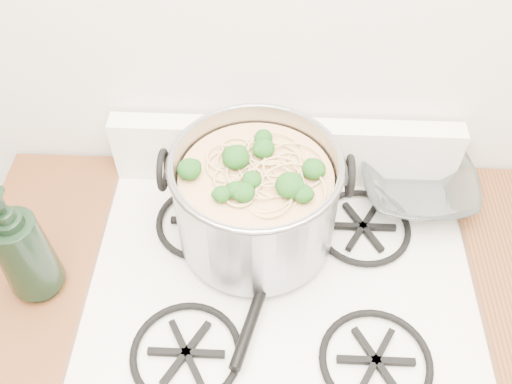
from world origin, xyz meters
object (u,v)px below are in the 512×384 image
Objects in this scene: gas_range at (275,383)px; stock_pot at (256,200)px; glass_bowl at (415,189)px; spatula at (275,252)px; bottle at (20,245)px.

stock_pot reaches higher than gas_range.
glass_bowl is at bearing 19.51° from stock_pot.
glass_bowl reaches higher than spatula.
bottle reaches higher than spatula.
spatula is 1.16× the size of bottle.
bottle reaches higher than stock_pot.
stock_pot is 0.44m from bottle.
stock_pot is 1.34× the size of bottle.
glass_bowl is 0.81m from bottle.
bottle is (-0.41, -0.14, 0.03)m from stock_pot.
bottle is at bearing -177.34° from gas_range.
stock_pot is 0.12m from spatula.
bottle is at bearing -160.59° from glass_bowl.
spatula reaches higher than gas_range.
bottle reaches higher than glass_bowl.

